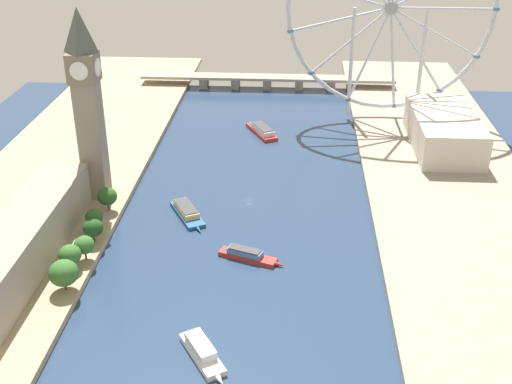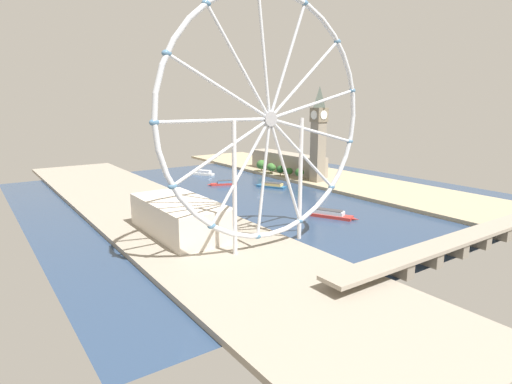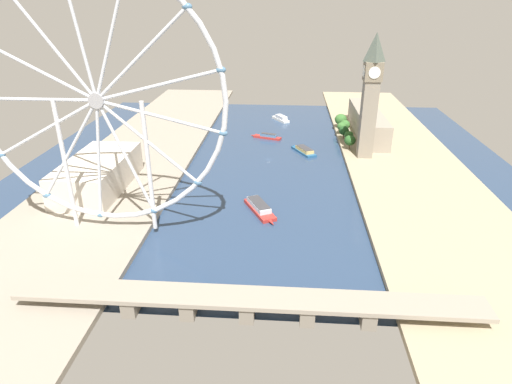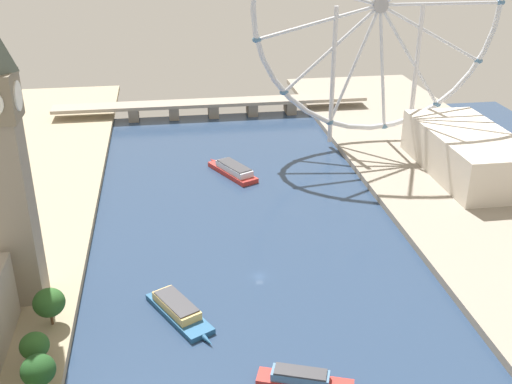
# 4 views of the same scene
# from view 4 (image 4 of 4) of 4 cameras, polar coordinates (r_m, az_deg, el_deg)

# --- Properties ---
(ground_plane) EXTENTS (382.69, 382.69, 0.00)m
(ground_plane) POSITION_cam_4_polar(r_m,az_deg,el_deg) (219.82, 0.33, -7.82)
(ground_plane) COLOR navy
(clock_tower) EXTENTS (14.13, 14.13, 95.03)m
(clock_tower) POSITION_cam_4_polar(r_m,az_deg,el_deg) (195.59, -22.34, 3.14)
(clock_tower) COLOR gray
(clock_tower) RESTS_ON riverbank_left
(ferris_wheel) EXTENTS (133.21, 3.20, 137.63)m
(ferris_wheel) POSITION_cam_4_polar(r_m,az_deg,el_deg) (328.71, 11.44, 16.53)
(ferris_wheel) COLOR silver
(ferris_wheel) RESTS_ON riverbank_right
(riverside_hall) EXTENTS (36.11, 76.05, 20.50)m
(riverside_hall) POSITION_cam_4_polar(r_m,az_deg,el_deg) (309.22, 19.01, 3.49)
(riverside_hall) COLOR beige
(riverside_hall) RESTS_ON riverbank_right
(river_bridge) EXTENTS (194.69, 14.65, 9.52)m
(river_bridge) POSITION_cam_4_polar(r_m,az_deg,el_deg) (388.75, -4.00, 8.03)
(river_bridge) COLOR gray
(river_bridge) RESTS_ON ground_plane
(tour_boat_0) EXTENTS (21.37, 32.77, 4.90)m
(tour_boat_0) POSITION_cam_4_polar(r_m,az_deg,el_deg) (201.22, -7.20, -10.78)
(tour_boat_0) COLOR #235684
(tour_boat_0) RESTS_ON ground_plane
(tour_boat_2) EXTENTS (22.22, 35.91, 5.62)m
(tour_boat_2) POSITION_cam_4_polar(r_m,az_deg,el_deg) (300.81, -2.17, 2.06)
(tour_boat_2) COLOR #B22D28
(tour_boat_2) RESTS_ON ground_plane
(tour_boat_3) EXTENTS (30.29, 14.57, 4.90)m
(tour_boat_3) POSITION_cam_4_polar(r_m,az_deg,el_deg) (175.13, 4.57, -16.99)
(tour_boat_3) COLOR #B22D28
(tour_boat_3) RESTS_ON ground_plane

